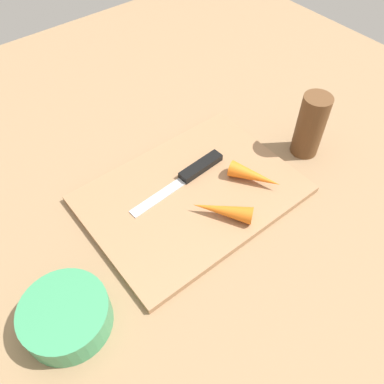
{
  "coord_description": "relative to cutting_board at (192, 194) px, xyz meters",
  "views": [
    {
      "loc": [
        -0.27,
        -0.34,
        0.53
      ],
      "look_at": [
        0.0,
        0.0,
        0.01
      ],
      "focal_mm": 36.87,
      "sensor_mm": 36.0,
      "label": 1
    }
  ],
  "objects": [
    {
      "name": "knife",
      "position": [
        0.03,
        0.03,
        0.01
      ],
      "size": [
        0.2,
        0.03,
        0.01
      ],
      "rotation": [
        0.0,
        0.0,
        3.21
      ],
      "color": "#B7B7BC",
      "rests_on": "cutting_board"
    },
    {
      "name": "carrot_short",
      "position": [
        0.1,
        -0.05,
        0.02
      ],
      "size": [
        0.07,
        0.1,
        0.03
      ],
      "primitive_type": "cone",
      "rotation": [
        0.0,
        1.57,
        5.16
      ],
      "color": "orange",
      "rests_on": "cutting_board"
    },
    {
      "name": "pepper_grinder",
      "position": [
        0.24,
        -0.04,
        0.06
      ],
      "size": [
        0.05,
        0.05,
        0.12
      ],
      "primitive_type": "cylinder",
      "color": "brown",
      "rests_on": "ground_plane"
    },
    {
      "name": "cutting_board",
      "position": [
        0.0,
        0.0,
        0.0
      ],
      "size": [
        0.36,
        0.26,
        0.01
      ],
      "primitive_type": "cube",
      "color": "#99704C",
      "rests_on": "ground_plane"
    },
    {
      "name": "ground_plane",
      "position": [
        0.0,
        0.0,
        -0.01
      ],
      "size": [
        1.4,
        1.4,
        0.0
      ],
      "primitive_type": "plane",
      "color": "#8C6D4C"
    },
    {
      "name": "small_bowl",
      "position": [
        -0.27,
        -0.07,
        0.02
      ],
      "size": [
        0.12,
        0.12,
        0.04
      ],
      "primitive_type": "cylinder",
      "color": "#388C59",
      "rests_on": "ground_plane"
    },
    {
      "name": "carrot_long",
      "position": [
        0.01,
        -0.07,
        0.02
      ],
      "size": [
        0.08,
        0.1,
        0.03
      ],
      "primitive_type": "cone",
      "rotation": [
        0.0,
        1.57,
        2.23
      ],
      "color": "orange",
      "rests_on": "cutting_board"
    }
  ]
}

